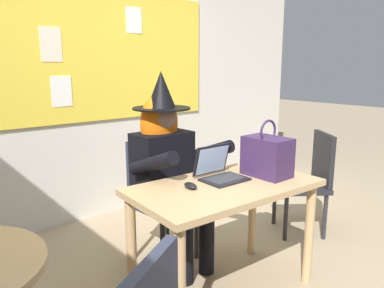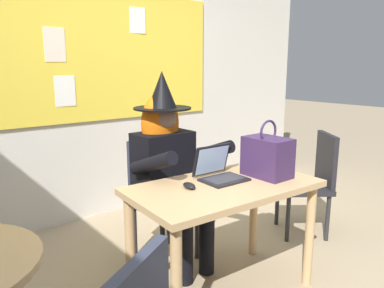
% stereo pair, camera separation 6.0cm
% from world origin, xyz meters
% --- Properties ---
extents(wall_back_bulletin, '(5.55, 1.95, 2.78)m').
position_xyz_m(wall_back_bulletin, '(-0.00, 1.89, 1.41)').
color(wall_back_bulletin, silver).
rests_on(wall_back_bulletin, ground).
extents(desk_main, '(1.21, 0.71, 0.74)m').
position_xyz_m(desk_main, '(-0.07, 0.13, 0.63)').
color(desk_main, tan).
rests_on(desk_main, ground).
extents(chair_at_desk, '(0.45, 0.45, 0.92)m').
position_xyz_m(chair_at_desk, '(-0.11, 0.81, 0.52)').
color(chair_at_desk, '#2D3347').
rests_on(chair_at_desk, ground).
extents(person_costumed, '(0.60, 0.68, 1.43)m').
position_xyz_m(person_costumed, '(-0.10, 0.69, 0.80)').
color(person_costumed, black).
rests_on(person_costumed, ground).
extents(laptop, '(0.29, 0.27, 0.21)m').
position_xyz_m(laptop, '(-0.02, 0.23, 0.79)').
color(laptop, black).
rests_on(laptop, desk_main).
extents(computer_mouse, '(0.07, 0.11, 0.03)m').
position_xyz_m(computer_mouse, '(-0.29, 0.21, 0.76)').
color(computer_mouse, black).
rests_on(computer_mouse, desk_main).
extents(handbag, '(0.20, 0.30, 0.38)m').
position_xyz_m(handbag, '(0.26, 0.08, 0.88)').
color(handbag, '#38234C').
rests_on(handbag, desk_main).
extents(chair_extra_corner, '(0.59, 0.59, 0.90)m').
position_xyz_m(chair_extra_corner, '(1.16, 0.30, 0.50)').
color(chair_extra_corner, black).
rests_on(chair_extra_corner, ground).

